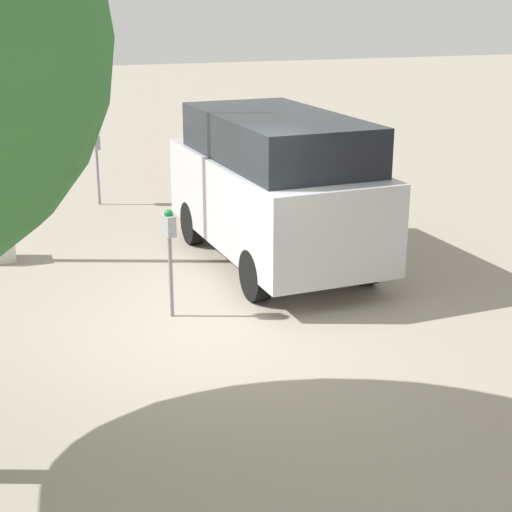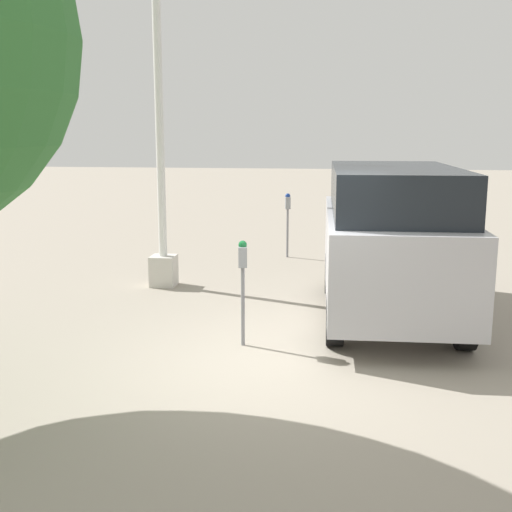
# 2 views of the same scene
# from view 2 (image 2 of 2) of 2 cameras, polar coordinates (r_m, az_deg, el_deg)

# --- Properties ---
(ground_plane) EXTENTS (80.00, 80.00, 0.00)m
(ground_plane) POSITION_cam_2_polar(r_m,az_deg,el_deg) (7.76, 1.82, -9.83)
(ground_plane) COLOR gray
(parking_meter_near) EXTENTS (0.21, 0.14, 1.39)m
(parking_meter_near) POSITION_cam_2_polar(r_m,az_deg,el_deg) (8.22, -1.19, -1.13)
(parking_meter_near) COLOR gray
(parking_meter_near) RESTS_ON ground
(parking_meter_far) EXTENTS (0.21, 0.14, 1.42)m
(parking_meter_far) POSITION_cam_2_polar(r_m,az_deg,el_deg) (14.10, 2.83, 4.08)
(parking_meter_far) COLOR gray
(parking_meter_far) RESTS_ON ground
(lamp_post) EXTENTS (0.44, 0.44, 6.18)m
(lamp_post) POSITION_cam_2_polar(r_m,az_deg,el_deg) (11.48, -8.44, 6.73)
(lamp_post) COLOR beige
(lamp_post) RESTS_ON ground
(parked_van) EXTENTS (4.48, 2.01, 2.26)m
(parked_van) POSITION_cam_2_polar(r_m,az_deg,el_deg) (9.64, 11.92, 1.57)
(parked_van) COLOR #B2B2B7
(parked_van) RESTS_ON ground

